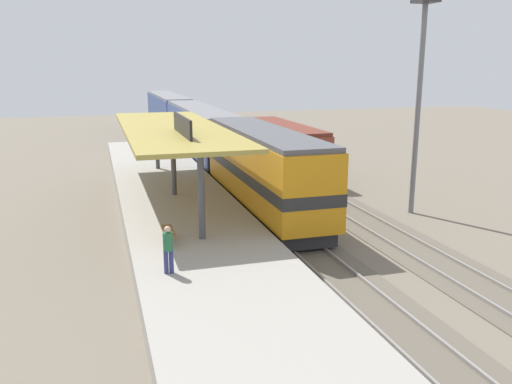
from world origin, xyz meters
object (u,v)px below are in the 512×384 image
(passenger_carriage_front, at_px, (200,132))
(freight_car, at_px, (282,147))
(passenger_carriage_rear, at_px, (168,112))
(person_waiting, at_px, (168,247))
(locomotive, at_px, (263,170))
(platform_bench, at_px, (169,232))
(light_mast, at_px, (422,56))

(passenger_carriage_front, xyz_separation_m, freight_car, (4.60, -8.11, -0.34))
(passenger_carriage_rear, relative_size, person_waiting, 11.70)
(locomotive, xyz_separation_m, freight_car, (4.60, 9.89, -0.44))
(platform_bench, distance_m, locomotive, 8.67)
(platform_bench, height_order, light_mast, light_mast)
(passenger_carriage_rear, height_order, light_mast, light_mast)
(passenger_carriage_front, relative_size, freight_car, 1.67)
(passenger_carriage_rear, xyz_separation_m, person_waiting, (-6.44, -48.30, -0.46))
(light_mast, xyz_separation_m, person_waiting, (-14.24, -7.11, -6.54))
(platform_bench, bearing_deg, light_mast, 15.28)
(passenger_carriage_rear, xyz_separation_m, light_mast, (7.80, -41.19, 6.08))
(passenger_carriage_front, bearing_deg, light_mast, -69.07)
(passenger_carriage_rear, bearing_deg, passenger_carriage_front, -90.00)
(platform_bench, xyz_separation_m, locomotive, (6.00, 6.16, 1.07))
(passenger_carriage_front, xyz_separation_m, person_waiting, (-6.44, -27.50, -0.46))
(locomotive, xyz_separation_m, person_waiting, (-6.44, -9.50, -0.56))
(passenger_carriage_rear, bearing_deg, platform_bench, -97.60)
(person_waiting, bearing_deg, passenger_carriage_rear, 82.40)
(locomotive, bearing_deg, person_waiting, -124.14)
(passenger_carriage_front, distance_m, person_waiting, 28.25)
(passenger_carriage_rear, relative_size, light_mast, 1.71)
(freight_car, bearing_deg, platform_bench, -123.43)
(platform_bench, distance_m, light_mast, 15.95)
(passenger_carriage_front, height_order, passenger_carriage_rear, same)
(locomotive, bearing_deg, freight_car, 65.06)
(locomotive, bearing_deg, passenger_carriage_front, 90.00)
(freight_car, relative_size, light_mast, 1.03)
(platform_bench, bearing_deg, passenger_carriage_front, 76.06)
(freight_car, bearing_deg, passenger_carriage_rear, 99.04)
(locomotive, height_order, passenger_carriage_front, locomotive)
(locomotive, relative_size, freight_car, 1.20)
(passenger_carriage_front, distance_m, freight_car, 9.33)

